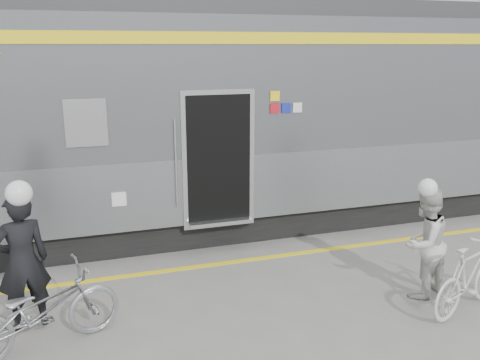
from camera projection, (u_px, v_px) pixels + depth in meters
name	position (u px, v px, depth m)	size (l,w,h in m)	color
ground	(241.00, 341.00, 5.93)	(90.00, 90.00, 0.00)	slate
train	(73.00, 122.00, 8.76)	(24.00, 3.17, 4.10)	black
safety_strip	(199.00, 266.00, 7.91)	(24.00, 0.12, 0.01)	yellow
man	(22.00, 262.00, 6.02)	(0.62, 0.41, 1.71)	black
bicycle_left	(41.00, 311.00, 5.68)	(0.62, 1.79, 0.94)	#9B9DA2
woman	(424.00, 243.00, 6.84)	(0.74, 0.58, 1.53)	beige
bicycle_right	(469.00, 277.00, 6.50)	(0.43, 1.54, 0.92)	silver
helmet_man	(13.00, 181.00, 5.77)	(0.30, 0.30, 0.30)	white
helmet_woman	(430.00, 180.00, 6.61)	(0.24, 0.24, 0.24)	white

